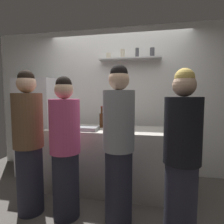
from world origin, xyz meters
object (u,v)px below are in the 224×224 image
at_px(person_grey_hoodie, 119,146).
at_px(person_blonde, 182,159).
at_px(wine_bottle_amber_glass, 102,120).
at_px(water_bottle_plastic, 64,119).
at_px(utensil_holder, 55,124).
at_px(wine_bottle_green_glass, 171,121).
at_px(person_pink_top, 65,149).
at_px(wine_bottle_dark_glass, 111,122).
at_px(baking_pan, 86,128).
at_px(person_brown_jacket, 29,144).
at_px(refrigerator, 40,126).

bearing_deg(person_grey_hoodie, person_blonde, -85.72).
xyz_separation_m(wine_bottle_amber_glass, water_bottle_plastic, (-0.66, 0.07, -0.02)).
bearing_deg(utensil_holder, wine_bottle_green_glass, 7.74).
bearing_deg(utensil_holder, person_grey_hoodie, -29.64).
distance_m(person_blonde, person_pink_top, 1.24).
height_order(water_bottle_plastic, person_pink_top, person_pink_top).
relative_size(person_blonde, person_pink_top, 1.02).
xyz_separation_m(wine_bottle_dark_glass, wine_bottle_green_glass, (0.85, 0.20, 0.01)).
xyz_separation_m(baking_pan, person_blonde, (1.18, -0.70, -0.12)).
xyz_separation_m(baking_pan, person_pink_top, (-0.05, -0.57, -0.14)).
xyz_separation_m(wine_bottle_dark_glass, water_bottle_plastic, (-0.84, 0.23, -0.01)).
relative_size(wine_bottle_dark_glass, wine_bottle_green_glass, 0.95).
bearing_deg(wine_bottle_dark_glass, person_brown_jacket, -141.02).
distance_m(baking_pan, person_pink_top, 0.59).
distance_m(wine_bottle_green_glass, wine_bottle_amber_glass, 1.02).
bearing_deg(person_pink_top, wine_bottle_amber_glass, -68.57).
bearing_deg(person_brown_jacket, person_pink_top, 0.39).
distance_m(water_bottle_plastic, person_blonde, 1.98).
bearing_deg(person_grey_hoodie, water_bottle_plastic, 69.53).
bearing_deg(wine_bottle_dark_glass, wine_bottle_amber_glass, 138.76).
bearing_deg(water_bottle_plastic, utensil_holder, -93.98).
bearing_deg(person_brown_jacket, water_bottle_plastic, 89.21).
relative_size(person_grey_hoodie, person_pink_top, 1.07).
bearing_deg(refrigerator, water_bottle_plastic, -19.14).
xyz_separation_m(utensil_holder, wine_bottle_dark_glass, (0.85, 0.03, 0.05)).
xyz_separation_m(person_blonde, person_brown_jacket, (-1.69, 0.12, 0.03)).
xyz_separation_m(refrigerator, person_brown_jacket, (0.55, -1.10, -0.00)).
relative_size(baking_pan, person_brown_jacket, 0.20).
xyz_separation_m(utensil_holder, person_pink_top, (0.47, -0.65, -0.18)).
bearing_deg(refrigerator, baking_pan, -26.34).
xyz_separation_m(utensil_holder, wine_bottle_amber_glass, (0.68, 0.18, 0.06)).
xyz_separation_m(wine_bottle_dark_glass, person_grey_hoodie, (0.22, -0.64, -0.16)).
relative_size(refrigerator, water_bottle_plastic, 7.44).
bearing_deg(wine_bottle_green_glass, baking_pan, -165.46).
distance_m(wine_bottle_amber_glass, water_bottle_plastic, 0.66).
distance_m(wine_bottle_amber_glass, person_blonde, 1.42).
bearing_deg(person_brown_jacket, wine_bottle_dark_glass, 38.58).
height_order(baking_pan, person_brown_jacket, person_brown_jacket).
bearing_deg(person_blonde, wine_bottle_dark_glass, 98.68).
bearing_deg(refrigerator, wine_bottle_dark_glass, -16.79).
bearing_deg(refrigerator, wine_bottle_green_glass, -5.53).
bearing_deg(wine_bottle_dark_glass, water_bottle_plastic, 164.82).
relative_size(baking_pan, person_grey_hoodie, 0.20).
distance_m(utensil_holder, wine_bottle_amber_glass, 0.70).
distance_m(utensil_holder, person_grey_hoodie, 1.24).
distance_m(person_pink_top, person_brown_jacket, 0.46).
bearing_deg(water_bottle_plastic, refrigerator, 160.86).
bearing_deg(person_blonde, wine_bottle_amber_glass, 99.05).
distance_m(refrigerator, wine_bottle_amber_glass, 1.26).
bearing_deg(person_grey_hoodie, wine_bottle_amber_glass, 45.46).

